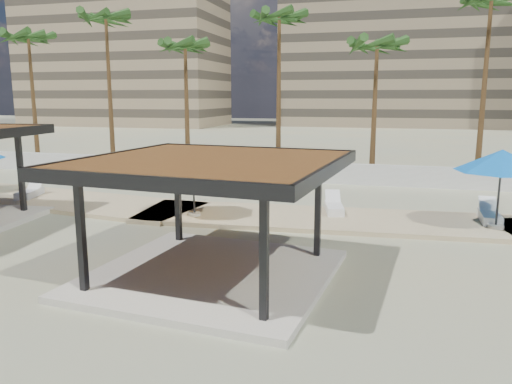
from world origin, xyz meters
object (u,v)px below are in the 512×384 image
Objects in this scene: lounger_a at (30,193)px; lounger_b at (334,207)px; pavilion_central at (211,207)px; lounger_c at (490,216)px.

lounger_a is 14.66m from lounger_b.
lounger_b is (14.65, 0.65, 0.00)m from lounger_a.
pavilion_central is 3.37× the size of lounger_b.
lounger_c reaches higher than lounger_b.
pavilion_central reaches higher than lounger_b.
lounger_b is (2.41, 8.23, -1.64)m from pavilion_central.
lounger_b is 1.00× the size of lounger_c.
lounger_a is 0.99× the size of lounger_b.
lounger_a is at bearing 153.48° from pavilion_central.
pavilion_central is at bearing 151.75° from lounger_b.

